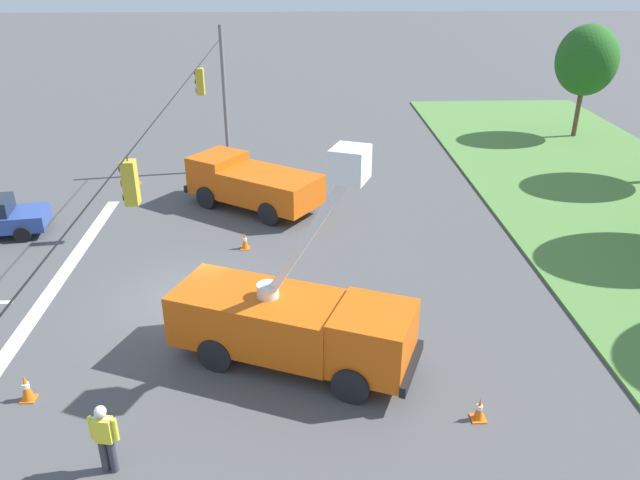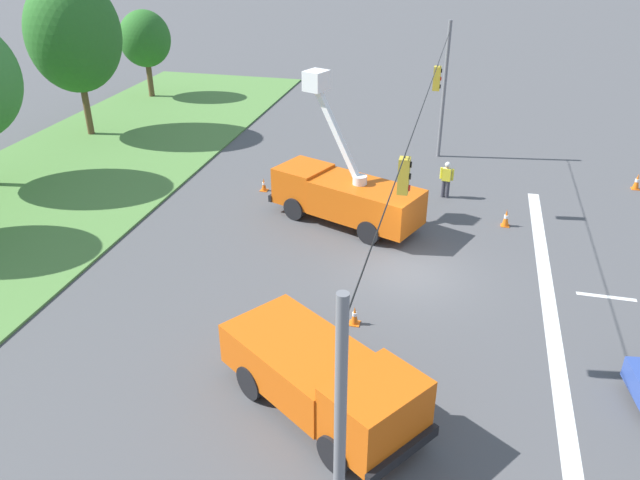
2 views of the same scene
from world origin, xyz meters
TOP-DOWN VIEW (x-y plane):
  - ground_plane at (0.00, 0.00)m, footprint 200.00×200.00m
  - lane_markings at (0.00, -6.33)m, footprint 17.60×15.25m
  - signal_gantry at (0.00, -0.00)m, footprint 26.20×0.33m
  - tree_far_east at (11.68, 20.68)m, footprint 5.54×5.10m
  - tree_east_end at (20.51, 21.21)m, footprint 3.55×3.57m
  - utility_truck_bucket_lift at (3.62, 3.36)m, footprint 4.58×7.06m
  - utility_truck_support_near at (-7.89, 1.49)m, footprint 5.42×6.32m
  - road_worker at (7.41, -0.73)m, footprint 0.30×0.64m
  - traffic_cone_foreground_left at (-3.71, 1.46)m, footprint 0.36×0.36m
  - traffic_cone_foreground_right at (4.93, -3.47)m, footprint 0.36×0.36m
  - traffic_cone_mid_right at (6.10, 7.84)m, footprint 0.36×0.36m
  - traffic_cone_near_bucket at (10.62, -9.71)m, footprint 0.36×0.36m

SIDE VIEW (x-z plane):
  - ground_plane at x=0.00m, z-range 0.00..0.00m
  - lane_markings at x=0.00m, z-range 0.00..0.01m
  - traffic_cone_mid_right at x=6.10m, z-range -0.01..0.63m
  - traffic_cone_foreground_left at x=-3.71m, z-range -0.01..0.66m
  - traffic_cone_foreground_right at x=4.93m, z-range 0.00..0.77m
  - traffic_cone_near_bucket at x=10.62m, z-range 0.00..0.79m
  - road_worker at x=7.41m, z-range 0.11..1.88m
  - utility_truck_support_near at x=-7.89m, z-range 0.09..2.21m
  - utility_truck_bucket_lift at x=3.62m, z-range -1.81..4.54m
  - tree_east_end at x=20.51m, z-range 1.08..7.16m
  - signal_gantry at x=0.00m, z-range 0.65..7.85m
  - tree_far_east at x=11.68m, z-range 1.32..10.43m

